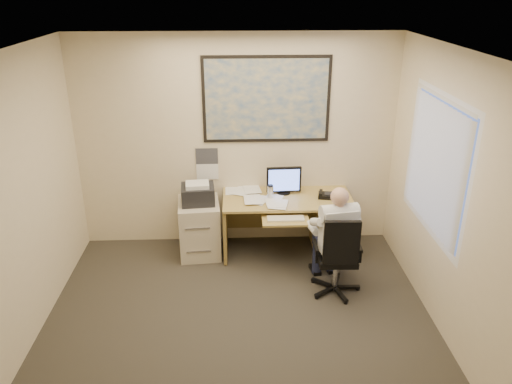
{
  "coord_description": "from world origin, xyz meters",
  "views": [
    {
      "loc": [
        -0.01,
        -3.76,
        3.25
      ],
      "look_at": [
        0.21,
        1.3,
        1.08
      ],
      "focal_mm": 35.0,
      "sensor_mm": 36.0,
      "label": 1
    }
  ],
  "objects_px": {
    "desk": "(313,219)",
    "filing_cabinet": "(199,223)",
    "office_chair": "(337,271)",
    "person": "(337,240)"
  },
  "relations": [
    {
      "from": "desk",
      "to": "filing_cabinet",
      "type": "relative_size",
      "value": 1.65
    },
    {
      "from": "desk",
      "to": "filing_cabinet",
      "type": "xyz_separation_m",
      "value": [
        -1.44,
        -0.01,
        -0.02
      ]
    },
    {
      "from": "desk",
      "to": "office_chair",
      "type": "relative_size",
      "value": 1.64
    },
    {
      "from": "filing_cabinet",
      "to": "person",
      "type": "xyz_separation_m",
      "value": [
        1.56,
        -0.9,
        0.2
      ]
    },
    {
      "from": "filing_cabinet",
      "to": "office_chair",
      "type": "bearing_deg",
      "value": -36.99
    },
    {
      "from": "person",
      "to": "filing_cabinet",
      "type": "bearing_deg",
      "value": 140.81
    },
    {
      "from": "desk",
      "to": "office_chair",
      "type": "bearing_deg",
      "value": -82.59
    },
    {
      "from": "office_chair",
      "to": "person",
      "type": "relative_size",
      "value": 0.78
    },
    {
      "from": "filing_cabinet",
      "to": "person",
      "type": "bearing_deg",
      "value": -34.96
    },
    {
      "from": "person",
      "to": "desk",
      "type": "bearing_deg",
      "value": 88.55
    }
  ]
}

